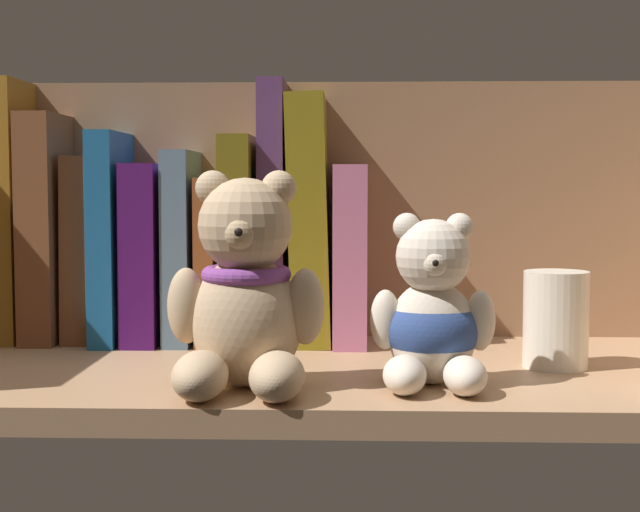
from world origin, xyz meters
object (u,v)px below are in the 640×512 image
teddy_bear_smaller (433,318)px  book_12 (350,253)px  book_2 (22,211)px  book_3 (53,228)px  book_9 (242,239)px  book_8 (213,259)px  book_11 (310,219)px  teddy_bear_larger (245,296)px  book_5 (118,237)px  book_4 (88,248)px  book_10 (274,212)px  book_7 (186,246)px  pillar_candle (555,319)px  book_6 (152,252)px

teddy_bear_smaller → book_12: bearing=106.9°
book_2 → book_12: bearing=0.0°
book_3 → book_9: book_3 is taller
book_8 → book_12: (13.04, 0.00, 0.58)cm
book_2 → book_12: 31.64cm
book_3 → book_11: (24.64, 0.00, 0.82)cm
book_3 → teddy_bear_larger: 30.57cm
book_2 → book_5: 9.52cm
book_4 → book_10: bearing=0.0°
book_2 → book_11: bearing=0.0°
book_8 → teddy_bear_smaller: (19.16, -20.16, -2.69)cm
teddy_bear_larger → book_10: bearing=89.3°
teddy_bear_larger → book_11: bearing=80.4°
book_3 → book_12: bearing=0.0°
book_10 → teddy_bear_smaller: size_ratio=1.92×
book_9 → book_10: bearing=0.0°
book_10 → teddy_bear_larger: size_ratio=1.54×
book_4 → book_11: book_11 is taller
book_7 → book_12: size_ratio=1.08×
book_2 → book_5: book_2 is taller
book_3 → book_2: bearing=180.0°
teddy_bear_larger → pillar_candle: 25.95cm
book_5 → pillar_candle: book_5 is taller
book_3 → book_12: book_3 is taller
book_8 → book_12: 13.06cm
book_10 → book_12: size_ratio=1.47×
book_5 → book_6: book_5 is taller
book_11 → teddy_bear_larger: size_ratio=1.45×
teddy_bear_larger → book_8: bearing=104.3°
book_3 → book_8: 15.64cm
book_7 → book_11: size_ratio=0.78×
book_9 → teddy_bear_smaller: bearing=-50.9°
pillar_candle → book_7: bearing=158.6°
book_7 → teddy_bear_larger: bearing=-69.5°
book_3 → teddy_bear_smaller: bearing=-30.3°
book_10 → book_12: book_10 is taller
book_3 → book_6: 9.75cm
book_2 → book_10: 24.21cm
book_3 → book_7: size_ratio=1.19×
book_12 → pillar_candle: bearing=-37.3°
book_9 → book_10: book_10 is taller
book_4 → book_9: (14.83, 0.00, 0.90)cm
book_7 → book_12: (15.63, 0.00, -0.66)cm
pillar_candle → book_2: bearing=165.2°
book_7 → book_11: book_11 is taller
book_9 → book_2: bearing=180.0°
book_12 → pillar_candle: size_ratio=2.12×
book_6 → book_10: (11.76, 0.00, 3.83)cm
book_4 → book_5: bearing=0.0°
book_12 → pillar_candle: 21.33cm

